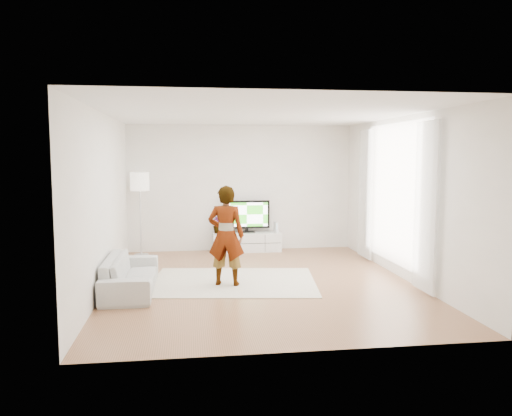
{
  "coord_description": "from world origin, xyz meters",
  "views": [
    {
      "loc": [
        -1.18,
        -8.11,
        2.12
      ],
      "look_at": [
        -0.01,
        0.4,
        1.22
      ],
      "focal_mm": 35.0,
      "sensor_mm": 36.0,
      "label": 1
    }
  ],
  "objects": [
    {
      "name": "television",
      "position": [
        0.1,
        2.79,
        0.81
      ],
      "size": [
        1.02,
        0.2,
        0.71
      ],
      "color": "black",
      "rests_on": "media_console"
    },
    {
      "name": "curtain_far",
      "position": [
        2.4,
        1.6,
        1.35
      ],
      "size": [
        0.04,
        0.7,
        2.6
      ],
      "primitive_type": "cube",
      "color": "white",
      "rests_on": "floor"
    },
    {
      "name": "curtain_near",
      "position": [
        2.4,
        -1.0,
        1.35
      ],
      "size": [
        0.04,
        0.7,
        2.6
      ],
      "primitive_type": "cube",
      "color": "white",
      "rests_on": "floor"
    },
    {
      "name": "potted_plant",
      "position": [
        -0.54,
        2.77,
        0.61
      ],
      "size": [
        0.21,
        0.21,
        0.37
      ],
      "primitive_type": "imported",
      "rotation": [
        0.0,
        0.0,
        0.01
      ],
      "color": "#3F7238",
      "rests_on": "media_console"
    },
    {
      "name": "sofa",
      "position": [
        -2.09,
        -0.24,
        0.28
      ],
      "size": [
        0.74,
        1.89,
        0.55
      ],
      "primitive_type": "imported",
      "rotation": [
        0.0,
        0.0,
        1.57
      ],
      "color": "silver",
      "rests_on": "floor"
    },
    {
      "name": "game_console",
      "position": [
        0.76,
        2.76,
        0.54
      ],
      "size": [
        0.08,
        0.18,
        0.23
      ],
      "rotation": [
        0.0,
        0.0,
        0.17
      ],
      "color": "white",
      "rests_on": "media_console"
    },
    {
      "name": "window",
      "position": [
        2.48,
        0.3,
        1.45
      ],
      "size": [
        0.01,
        2.6,
        2.5
      ],
      "primitive_type": "cube",
      "color": "white",
      "rests_on": "wall_right"
    },
    {
      "name": "wall_back",
      "position": [
        0.0,
        3.0,
        1.4
      ],
      "size": [
        5.0,
        0.02,
        2.8
      ],
      "primitive_type": "cube",
      "color": "white",
      "rests_on": "floor"
    },
    {
      "name": "ceiling",
      "position": [
        0.0,
        0.0,
        2.8
      ],
      "size": [
        6.0,
        6.0,
        0.0
      ],
      "primitive_type": "plane",
      "color": "white",
      "rests_on": "wall_back"
    },
    {
      "name": "floor_lamp",
      "position": [
        -2.19,
        2.64,
        1.5
      ],
      "size": [
        0.39,
        0.39,
        1.77
      ],
      "color": "silver",
      "rests_on": "floor"
    },
    {
      "name": "wall_front",
      "position": [
        0.0,
        -3.0,
        1.4
      ],
      "size": [
        5.0,
        0.02,
        2.8
      ],
      "primitive_type": "cube",
      "color": "white",
      "rests_on": "floor"
    },
    {
      "name": "rug",
      "position": [
        -0.44,
        0.1,
        0.01
      ],
      "size": [
        2.98,
        2.32,
        0.01
      ],
      "primitive_type": "cube",
      "rotation": [
        0.0,
        0.0,
        -0.13
      ],
      "color": "beige",
      "rests_on": "floor"
    },
    {
      "name": "wall_right",
      "position": [
        2.5,
        0.0,
        1.4
      ],
      "size": [
        0.02,
        6.0,
        2.8
      ],
      "primitive_type": "cube",
      "color": "white",
      "rests_on": "floor"
    },
    {
      "name": "media_console",
      "position": [
        0.1,
        2.76,
        0.21
      ],
      "size": [
        1.51,
        0.43,
        0.42
      ],
      "color": "white",
      "rests_on": "floor"
    },
    {
      "name": "player",
      "position": [
        -0.57,
        -0.1,
        0.83
      ],
      "size": [
        0.67,
        0.53,
        1.63
      ],
      "primitive_type": "imported",
      "rotation": [
        0.0,
        0.0,
        2.89
      ],
      "color": "#334772",
      "rests_on": "rug"
    },
    {
      "name": "wall_left",
      "position": [
        -2.5,
        0.0,
        1.4
      ],
      "size": [
        0.02,
        6.0,
        2.8
      ],
      "primitive_type": "cube",
      "color": "white",
      "rests_on": "floor"
    },
    {
      "name": "floor",
      "position": [
        0.0,
        0.0,
        0.0
      ],
      "size": [
        6.0,
        6.0,
        0.0
      ],
      "primitive_type": "plane",
      "color": "#A06A48",
      "rests_on": "ground"
    }
  ]
}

